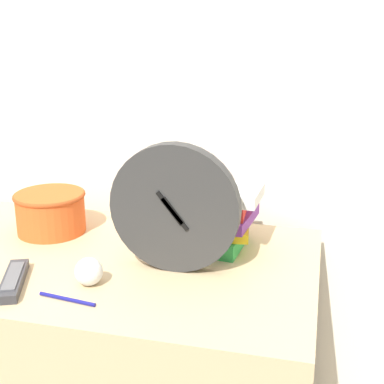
% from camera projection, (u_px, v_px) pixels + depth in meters
% --- Properties ---
extents(wall_back, '(6.00, 0.04, 2.40)m').
position_uv_depth(wall_back, '(144.00, 57.00, 1.52)').
color(wall_back, silver).
rests_on(wall_back, ground_plane).
extents(desk_clock, '(0.30, 0.04, 0.30)m').
position_uv_depth(desk_clock, '(175.00, 208.00, 1.19)').
color(desk_clock, '#333333').
rests_on(desk_clock, desk).
extents(book_stack, '(0.27, 0.21, 0.16)m').
position_uv_depth(book_stack, '(207.00, 214.00, 1.35)').
color(book_stack, green).
rests_on(book_stack, desk).
extents(basket, '(0.19, 0.19, 0.11)m').
position_uv_depth(basket, '(51.00, 211.00, 1.44)').
color(basket, '#E05623').
rests_on(basket, desk).
extents(tv_remote, '(0.11, 0.18, 0.02)m').
position_uv_depth(tv_remote, '(13.00, 280.00, 1.16)').
color(tv_remote, '#333338').
rests_on(tv_remote, desk).
extents(crumpled_paper_ball, '(0.06, 0.06, 0.06)m').
position_uv_depth(crumpled_paper_ball, '(89.00, 271.00, 1.16)').
color(crumpled_paper_ball, white).
rests_on(crumpled_paper_ball, desk).
extents(pen, '(0.13, 0.03, 0.01)m').
position_uv_depth(pen, '(67.00, 299.00, 1.10)').
color(pen, navy).
rests_on(pen, desk).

